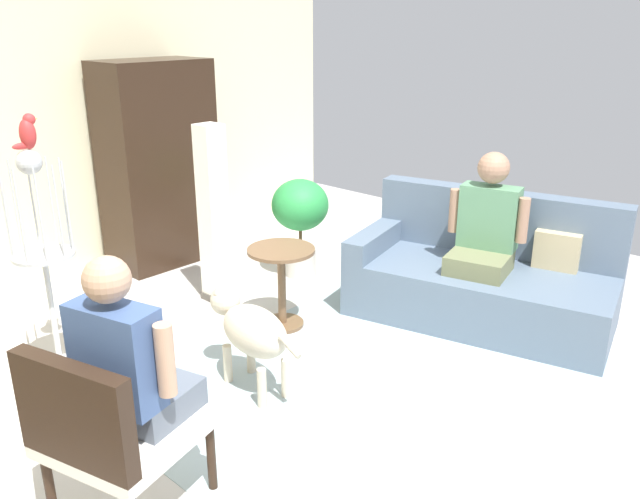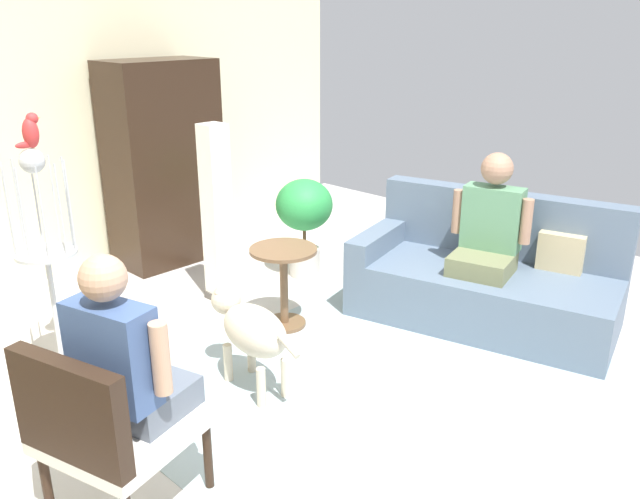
% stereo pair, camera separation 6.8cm
% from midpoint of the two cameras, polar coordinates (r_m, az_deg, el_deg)
% --- Properties ---
extents(ground_plane, '(7.46, 7.46, 0.00)m').
position_cam_midpoint_polar(ground_plane, '(4.05, 1.76, -12.52)').
color(ground_plane, beige).
extents(back_wall, '(6.00, 0.12, 2.80)m').
position_cam_midpoint_polar(back_wall, '(6.04, -21.80, 11.21)').
color(back_wall, beige).
rests_on(back_wall, ground).
extents(area_rug, '(2.73, 2.32, 0.01)m').
position_cam_midpoint_polar(area_rug, '(4.13, 4.07, -11.80)').
color(area_rug, '#9EB2B7').
rests_on(area_rug, ground).
extents(couch, '(1.32, 2.05, 0.92)m').
position_cam_midpoint_polar(couch, '(5.02, 13.63, -2.43)').
color(couch, slate).
rests_on(couch, ground).
extents(armchair, '(0.76, 0.74, 0.89)m').
position_cam_midpoint_polar(armchair, '(3.02, -19.07, -14.63)').
color(armchair, black).
rests_on(armchair, ground).
extents(person_on_couch, '(0.55, 0.57, 0.85)m').
position_cam_midpoint_polar(person_on_couch, '(4.82, 14.10, 2.20)').
color(person_on_couch, '#6C714D').
extents(person_on_armchair, '(0.53, 0.54, 0.82)m').
position_cam_midpoint_polar(person_on_armchair, '(2.99, -17.39, -9.37)').
color(person_on_armchair, slate).
extents(round_end_table, '(0.49, 0.49, 0.61)m').
position_cam_midpoint_polar(round_end_table, '(4.69, -3.82, -2.53)').
color(round_end_table, brown).
rests_on(round_end_table, ground).
extents(dog, '(0.36, 0.85, 0.61)m').
position_cam_midpoint_polar(dog, '(3.94, -6.62, -6.99)').
color(dog, beige).
rests_on(dog, ground).
extents(bird_cage_stand, '(0.37, 0.37, 1.45)m').
position_cam_midpoint_polar(bird_cage_stand, '(4.32, -23.42, -1.99)').
color(bird_cage_stand, silver).
rests_on(bird_cage_stand, ground).
extents(parrot, '(0.17, 0.10, 0.20)m').
position_cam_midpoint_polar(parrot, '(4.11, -24.86, 9.38)').
color(parrot, red).
rests_on(parrot, bird_cage_stand).
extents(potted_plant, '(0.49, 0.49, 0.87)m').
position_cam_midpoint_polar(potted_plant, '(5.57, -2.11, 3.22)').
color(potted_plant, beige).
rests_on(potted_plant, ground).
extents(column_lamp, '(0.20, 0.20, 1.42)m').
position_cam_midpoint_polar(column_lamp, '(5.12, -9.76, 2.93)').
color(column_lamp, '#4C4742').
rests_on(column_lamp, ground).
extents(armoire_cabinet, '(0.95, 0.56, 1.82)m').
position_cam_midpoint_polar(armoire_cabinet, '(6.05, -14.41, 7.29)').
color(armoire_cabinet, black).
rests_on(armoire_cabinet, ground).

